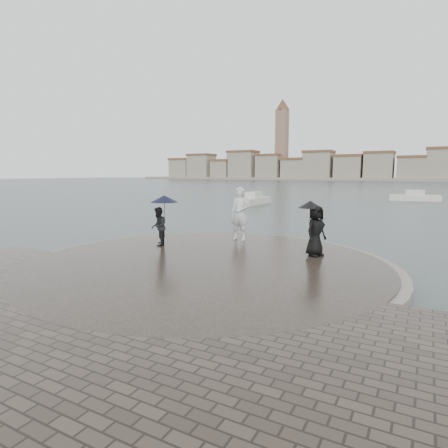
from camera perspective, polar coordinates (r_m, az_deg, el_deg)
The scene contains 8 objects.
ground at distance 10.03m, azimuth -13.53°, elevation -11.56°, with size 400.00×400.00×0.00m, color #2B3835.
kerb_ring at distance 12.67m, azimuth -2.83°, elevation -6.49°, with size 12.50×12.50×0.32m, color gray.
quay_tip at distance 12.66m, azimuth -2.83°, elevation -6.40°, with size 11.90×11.90×0.36m, color #2D261E.
statue at distance 16.34m, azimuth 2.43°, elevation 1.57°, with size 0.84×0.55×2.31m, color silver.
visitor_left at distance 15.23m, azimuth -9.67°, elevation 1.06°, with size 1.27×1.15×2.04m.
visitor_right at distance 13.57m, azimuth 13.66°, elevation -0.27°, with size 1.13×1.06×1.95m.
far_skyline at distance 168.17m, azimuth 24.51°, elevation 7.90°, with size 260.00×20.00×37.00m.
boats at distance 43.84m, azimuth 28.83°, elevation 3.03°, with size 37.67×17.54×1.50m.
Camera 1 is at (6.42, -6.97, 3.29)m, focal length 30.00 mm.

